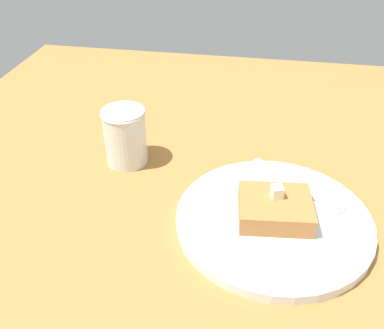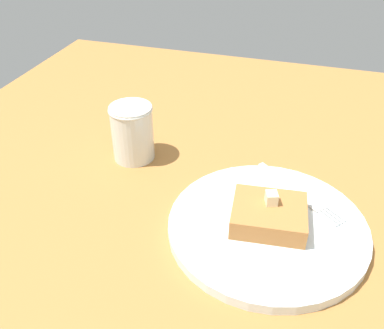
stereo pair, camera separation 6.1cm
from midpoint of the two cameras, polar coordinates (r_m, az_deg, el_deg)
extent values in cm
cube|color=#A56D35|center=(58.34, 12.56, -10.80)|extent=(123.29, 123.29, 2.91)
cylinder|color=white|center=(57.97, 12.65, -8.17)|extent=(26.00, 26.00, 1.42)
torus|color=brown|center=(57.76, 12.68, -7.95)|extent=(26.00, 26.00, 0.80)
cube|color=#AF6E37|center=(56.58, 12.91, -6.63)|extent=(10.16, 8.89, 2.77)
cube|color=#F2EFC9|center=(55.80, 13.31, -4.43)|extent=(1.88, 1.98, 1.60)
cube|color=silver|center=(64.81, 14.66, -2.18)|extent=(8.22, 7.14, 0.36)
cube|color=silver|center=(61.80, 18.83, -5.16)|extent=(3.56, 3.49, 0.36)
cube|color=silver|center=(61.13, 21.42, -6.34)|extent=(2.65, 2.31, 0.36)
cube|color=silver|center=(60.76, 21.09, -6.54)|extent=(2.65, 2.31, 0.36)
cube|color=silver|center=(60.39, 20.77, -6.74)|extent=(2.65, 2.31, 0.36)
cube|color=silver|center=(60.02, 20.43, -6.95)|extent=(2.65, 2.31, 0.36)
cylinder|color=#5C2A0A|center=(69.52, -5.35, 2.85)|extent=(6.15, 6.15, 5.42)
cylinder|color=silver|center=(68.54, -5.43, 4.19)|extent=(6.69, 6.69, 9.19)
torus|color=silver|center=(66.51, -5.63, 7.25)|extent=(6.92, 6.92, 0.50)
camera|label=1|loc=(0.03, -87.14, 2.01)|focal=40.00mm
camera|label=2|loc=(0.03, 92.86, -2.01)|focal=40.00mm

